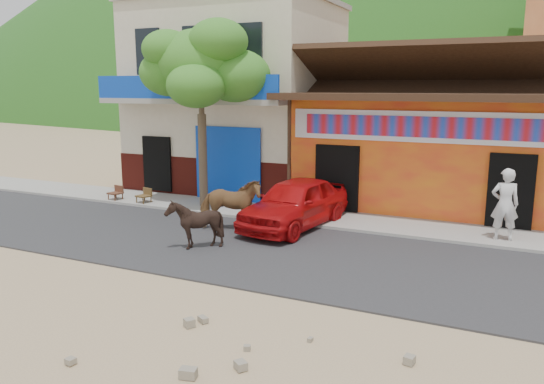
{
  "coord_description": "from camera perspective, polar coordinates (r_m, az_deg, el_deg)",
  "views": [
    {
      "loc": [
        4.64,
        -8.79,
        4.0
      ],
      "look_at": [
        -0.82,
        3.0,
        1.4
      ],
      "focal_mm": 35.0,
      "sensor_mm": 36.0,
      "label": 1
    }
  ],
  "objects": [
    {
      "name": "ground",
      "position": [
        10.72,
        -2.82,
        -10.62
      ],
      "size": [
        120.0,
        120.0,
        0.0
      ],
      "primitive_type": "plane",
      "color": "#9E825B",
      "rests_on": "ground"
    },
    {
      "name": "road",
      "position": [
        12.84,
        2.39,
        -6.75
      ],
      "size": [
        60.0,
        5.0,
        0.04
      ],
      "primitive_type": "cube",
      "color": "#28282B",
      "rests_on": "ground"
    },
    {
      "name": "sidewalk",
      "position": [
        16.0,
        7.2,
        -3.03
      ],
      "size": [
        60.0,
        2.0,
        0.12
      ],
      "primitive_type": "cube",
      "color": "gray",
      "rests_on": "ground"
    },
    {
      "name": "dance_club",
      "position": [
        19.1,
        16.78,
        4.22
      ],
      "size": [
        8.0,
        6.0,
        3.6
      ],
      "primitive_type": "cube",
      "color": "orange",
      "rests_on": "ground"
    },
    {
      "name": "cafe_building",
      "position": [
        21.36,
        -3.56,
        9.96
      ],
      "size": [
        7.0,
        6.0,
        7.0
      ],
      "primitive_type": "cube",
      "color": "beige",
      "rests_on": "ground"
    },
    {
      "name": "hillside",
      "position": [
        79.33,
        22.31,
        16.3
      ],
      "size": [
        100.0,
        40.0,
        24.0
      ],
      "primitive_type": "ellipsoid",
      "color": "#194C14",
      "rests_on": "ground"
    },
    {
      "name": "tree",
      "position": [
        17.29,
        -7.57,
        8.3
      ],
      "size": [
        3.0,
        3.0,
        6.0
      ],
      "primitive_type": null,
      "color": "#2D721E",
      "rests_on": "sidewalk"
    },
    {
      "name": "cow_tan",
      "position": [
        14.69,
        -4.52,
        -1.4
      ],
      "size": [
        1.92,
        1.41,
        1.47
      ],
      "primitive_type": "imported",
      "rotation": [
        0.0,
        0.0,
        1.97
      ],
      "color": "brown",
      "rests_on": "road"
    },
    {
      "name": "cow_dark",
      "position": [
        13.23,
        -8.31,
        -3.4
      ],
      "size": [
        1.15,
        1.03,
        1.25
      ],
      "primitive_type": "imported",
      "rotation": [
        0.0,
        0.0,
        -1.58
      ],
      "color": "black",
      "rests_on": "road"
    },
    {
      "name": "red_car",
      "position": [
        15.05,
        2.48,
        -1.18
      ],
      "size": [
        2.26,
        4.35,
        1.42
      ],
      "primitive_type": "imported",
      "rotation": [
        0.0,
        0.0,
        -0.15
      ],
      "color": "#B60D0F",
      "rests_on": "road"
    },
    {
      "name": "scooter",
      "position": [
        16.62,
        2.6,
        -0.53
      ],
      "size": [
        1.89,
        1.32,
        0.94
      ],
      "primitive_type": "imported",
      "rotation": [
        0.0,
        0.0,
        1.14
      ],
      "color": "black",
      "rests_on": "sidewalk"
    },
    {
      "name": "pedestrian",
      "position": [
        14.72,
        23.77,
        -1.22
      ],
      "size": [
        0.76,
        0.58,
        1.86
      ],
      "primitive_type": "imported",
      "rotation": [
        0.0,
        0.0,
        3.36
      ],
      "color": "silver",
      "rests_on": "sidewalk"
    },
    {
      "name": "cafe_chair_left",
      "position": [
        18.42,
        -13.67,
        0.27
      ],
      "size": [
        0.5,
        0.5,
        0.9
      ],
      "primitive_type": null,
      "rotation": [
        0.0,
        0.0,
        -0.21
      ],
      "color": "#4A3218",
      "rests_on": "sidewalk"
    },
    {
      "name": "cafe_chair_right",
      "position": [
        19.18,
        -16.55,
        0.53
      ],
      "size": [
        0.47,
        0.47,
        0.89
      ],
      "primitive_type": null,
      "rotation": [
        0.0,
        0.0,
        -0.14
      ],
      "color": "#4E281A",
      "rests_on": "sidewalk"
    }
  ]
}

